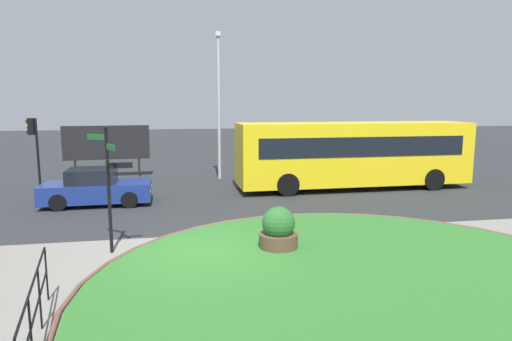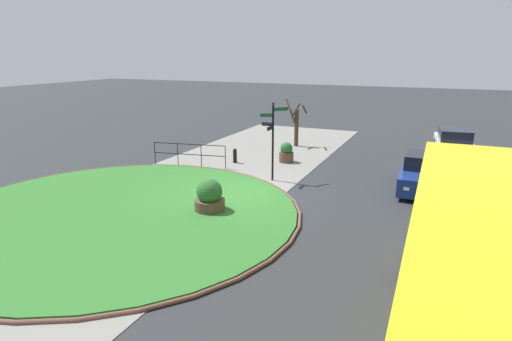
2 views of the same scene
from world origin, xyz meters
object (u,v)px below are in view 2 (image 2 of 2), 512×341
Objects in this scene: signpost_directional at (273,135)px; bollard_foreground at (235,156)px; planter_near_signpost at (210,198)px; street_tree_bare at (296,123)px; car_far_lane at (424,173)px; bus_yellow at (491,307)px; car_near_lane at (454,143)px; planter_kerbside at (286,153)px.

bollard_foreground is (-2.12, -2.87, -1.63)m from signpost_directional.
street_tree_bare reaches higher than planter_near_signpost.
signpost_directional is 0.81× the size of car_far_lane.
bus_yellow is 2.51× the size of car_near_lane.
bus_yellow is 2.61× the size of car_far_lane.
bus_yellow is 15.60m from planter_kerbside.
signpost_directional is 0.78× the size of car_near_lane.
car_near_lane is 1.04× the size of car_far_lane.
signpost_directional is at bearing 133.96° from car_near_lane.
signpost_directional is at bearing 9.29° from planter_kerbside.
car_near_lane is 9.30m from planter_kerbside.
signpost_directional reaches higher than bus_yellow.
car_far_lane reaches higher than planter_kerbside.
bollard_foreground is 0.18× the size of car_far_lane.
planter_near_signpost is 1.17× the size of planter_kerbside.
planter_kerbside is at bearing -170.71° from signpost_directional.
signpost_directional reaches higher than street_tree_bare.
car_near_lane is (-18.39, -0.29, -1.00)m from bus_yellow.
car_far_lane reaches higher than bollard_foreground.
bus_yellow is 10.56× the size of planter_kerbside.
signpost_directional reaches higher than planter_near_signpost.
street_tree_bare is (-5.05, 1.52, 1.01)m from bollard_foreground.
signpost_directional is 11.18m from car_near_lane.
bus_yellow reaches higher than planter_kerbside.
car_far_lane is at bearing -173.41° from bus_yellow.
street_tree_bare is (-11.60, -0.77, 0.85)m from planter_near_signpost.
car_near_lane is 7.10m from car_far_lane.
bus_yellow is at bearing 175.58° from car_near_lane.
car_near_lane reaches higher than planter_near_signpost.
bollard_foreground is 6.94m from planter_near_signpost.
bus_yellow is 11.51m from car_far_lane.
planter_kerbside is 4.04m from street_tree_bare.
street_tree_bare is (-3.85, -0.80, 0.92)m from planter_kerbside.
signpost_directional is 4.71m from planter_near_signpost.
car_far_lane is 1.50× the size of street_tree_bare.
planter_kerbside is (-1.20, 2.32, 0.09)m from bollard_foreground.
bus_yellow is 18.42m from car_near_lane.
car_far_lane is at bearing 131.18° from planter_near_signpost.
bollard_foreground is at bearing -95.57° from car_far_lane.
planter_kerbside is at bearing 117.90° from car_near_lane.
car_near_lane is at bearing 169.73° from car_far_lane.
car_far_lane is (7.01, -1.14, -0.01)m from car_near_lane.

